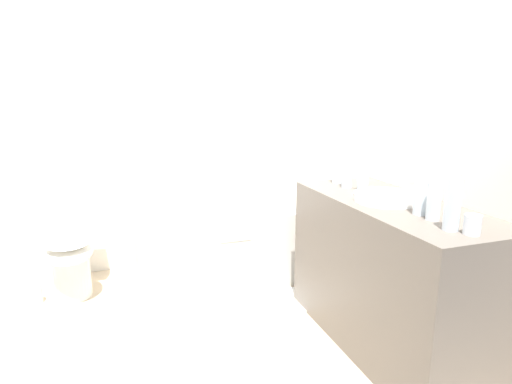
{
  "coord_description": "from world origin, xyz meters",
  "views": [
    {
      "loc": [
        -0.18,
        -2.36,
        1.41
      ],
      "look_at": [
        0.7,
        0.16,
        0.8
      ],
      "focal_mm": 30.69,
      "sensor_mm": 36.0,
      "label": 1
    }
  ],
  "objects_px": {
    "water_bottle_4": "(338,166)",
    "sink_faucet": "(417,193)",
    "toilet": "(70,251)",
    "water_bottle_2": "(422,193)",
    "bathtub": "(235,237)",
    "sink_basin": "(386,198)",
    "water_bottle_0": "(434,201)",
    "water_bottle_1": "(453,204)",
    "water_bottle_5": "(363,175)",
    "toilet_paper_roll": "(33,294)",
    "bath_mat": "(269,304)",
    "water_bottle_3": "(347,170)",
    "drinking_glass_0": "(472,225)"
  },
  "relations": [
    {
      "from": "toilet_paper_roll",
      "to": "bath_mat",
      "type": "bearing_deg",
      "value": -19.94
    },
    {
      "from": "bathtub",
      "to": "water_bottle_4",
      "type": "height_order",
      "value": "bathtub"
    },
    {
      "from": "water_bottle_0",
      "to": "water_bottle_3",
      "type": "relative_size",
      "value": 0.87
    },
    {
      "from": "water_bottle_4",
      "to": "toilet_paper_roll",
      "type": "height_order",
      "value": "water_bottle_4"
    },
    {
      "from": "drinking_glass_0",
      "to": "bathtub",
      "type": "bearing_deg",
      "value": 105.18
    },
    {
      "from": "toilet",
      "to": "sink_faucet",
      "type": "bearing_deg",
      "value": 57.41
    },
    {
      "from": "bath_mat",
      "to": "sink_basin",
      "type": "bearing_deg",
      "value": -54.78
    },
    {
      "from": "toilet",
      "to": "sink_basin",
      "type": "distance_m",
      "value": 2.16
    },
    {
      "from": "toilet",
      "to": "water_bottle_2",
      "type": "bearing_deg",
      "value": 48.87
    },
    {
      "from": "water_bottle_4",
      "to": "drinking_glass_0",
      "type": "xyz_separation_m",
      "value": [
        0.0,
        -1.11,
        -0.07
      ]
    },
    {
      "from": "toilet",
      "to": "sink_faucet",
      "type": "xyz_separation_m",
      "value": [
        1.89,
        -1.23,
        0.54
      ]
    },
    {
      "from": "toilet_paper_roll",
      "to": "sink_faucet",
      "type": "bearing_deg",
      "value": -28.5
    },
    {
      "from": "bathtub",
      "to": "water_bottle_3",
      "type": "relative_size",
      "value": 6.66
    },
    {
      "from": "water_bottle_5",
      "to": "bath_mat",
      "type": "height_order",
      "value": "water_bottle_5"
    },
    {
      "from": "toilet",
      "to": "bath_mat",
      "type": "distance_m",
      "value": 1.44
    },
    {
      "from": "bath_mat",
      "to": "water_bottle_5",
      "type": "bearing_deg",
      "value": -38.82
    },
    {
      "from": "water_bottle_0",
      "to": "water_bottle_3",
      "type": "height_order",
      "value": "water_bottle_3"
    },
    {
      "from": "sink_faucet",
      "to": "water_bottle_2",
      "type": "distance_m",
      "value": 0.34
    },
    {
      "from": "sink_basin",
      "to": "bath_mat",
      "type": "relative_size",
      "value": 0.55
    },
    {
      "from": "toilet",
      "to": "toilet_paper_roll",
      "type": "bearing_deg",
      "value": -74.26
    },
    {
      "from": "sink_faucet",
      "to": "water_bottle_5",
      "type": "bearing_deg",
      "value": 126.0
    },
    {
      "from": "sink_basin",
      "to": "water_bottle_3",
      "type": "xyz_separation_m",
      "value": [
        -0.02,
        0.37,
        0.09
      ]
    },
    {
      "from": "bath_mat",
      "to": "sink_faucet",
      "type": "bearing_deg",
      "value": -44.16
    },
    {
      "from": "water_bottle_4",
      "to": "water_bottle_0",
      "type": "bearing_deg",
      "value": -90.25
    },
    {
      "from": "water_bottle_5",
      "to": "drinking_glass_0",
      "type": "height_order",
      "value": "water_bottle_5"
    },
    {
      "from": "bath_mat",
      "to": "water_bottle_4",
      "type": "bearing_deg",
      "value": -12.82
    },
    {
      "from": "bathtub",
      "to": "toilet_paper_roll",
      "type": "bearing_deg",
      "value": -177.73
    },
    {
      "from": "toilet_paper_roll",
      "to": "drinking_glass_0",
      "type": "bearing_deg",
      "value": -42.07
    },
    {
      "from": "water_bottle_4",
      "to": "sink_faucet",
      "type": "bearing_deg",
      "value": -68.64
    },
    {
      "from": "toilet_paper_roll",
      "to": "bathtub",
      "type": "bearing_deg",
      "value": 2.27
    },
    {
      "from": "water_bottle_2",
      "to": "bath_mat",
      "type": "relative_size",
      "value": 0.36
    },
    {
      "from": "water_bottle_0",
      "to": "drinking_glass_0",
      "type": "xyz_separation_m",
      "value": [
        0.01,
        -0.22,
        -0.05
      ]
    },
    {
      "from": "toilet",
      "to": "bath_mat",
      "type": "relative_size",
      "value": 1.06
    },
    {
      "from": "water_bottle_1",
      "to": "water_bottle_5",
      "type": "relative_size",
      "value": 1.13
    },
    {
      "from": "sink_basin",
      "to": "water_bottle_0",
      "type": "distance_m",
      "value": 0.37
    },
    {
      "from": "sink_faucet",
      "to": "water_bottle_1",
      "type": "relative_size",
      "value": 0.62
    },
    {
      "from": "water_bottle_2",
      "to": "water_bottle_3",
      "type": "xyz_separation_m",
      "value": [
        -0.02,
        0.64,
        0.0
      ]
    },
    {
      "from": "bathtub",
      "to": "toilet",
      "type": "bearing_deg",
      "value": 179.48
    },
    {
      "from": "bathtub",
      "to": "sink_faucet",
      "type": "relative_size",
      "value": 10.06
    },
    {
      "from": "drinking_glass_0",
      "to": "sink_faucet",
      "type": "bearing_deg",
      "value": 71.19
    },
    {
      "from": "bathtub",
      "to": "water_bottle_4",
      "type": "relative_size",
      "value": 6.33
    },
    {
      "from": "toilet",
      "to": "bath_mat",
      "type": "height_order",
      "value": "toilet"
    },
    {
      "from": "water_bottle_3",
      "to": "toilet_paper_roll",
      "type": "distance_m",
      "value": 2.25
    },
    {
      "from": "water_bottle_3",
      "to": "water_bottle_4",
      "type": "xyz_separation_m",
      "value": [
        0.02,
        0.14,
        0.01
      ]
    },
    {
      "from": "water_bottle_3",
      "to": "drinking_glass_0",
      "type": "distance_m",
      "value": 0.96
    },
    {
      "from": "water_bottle_2",
      "to": "water_bottle_3",
      "type": "relative_size",
      "value": 1.0
    },
    {
      "from": "water_bottle_1",
      "to": "toilet_paper_roll",
      "type": "distance_m",
      "value": 2.68
    },
    {
      "from": "sink_basin",
      "to": "toilet_paper_roll",
      "type": "bearing_deg",
      "value": 149.09
    },
    {
      "from": "toilet",
      "to": "water_bottle_1",
      "type": "height_order",
      "value": "water_bottle_1"
    },
    {
      "from": "bathtub",
      "to": "sink_faucet",
      "type": "bearing_deg",
      "value": -60.46
    }
  ]
}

